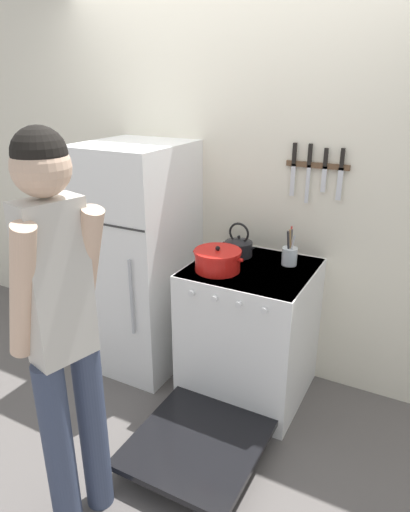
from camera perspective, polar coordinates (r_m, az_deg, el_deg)
ground_plane at (r=3.58m, az=3.01°, el=-11.82°), size 14.00×14.00×0.00m
wall_back at (r=3.10m, az=3.70°, el=8.61°), size 10.00×0.06×2.55m
refrigerator at (r=3.20m, az=-8.26°, el=-0.32°), size 0.64×0.72×1.58m
stove_range at (r=2.94m, az=5.30°, el=-9.69°), size 0.73×1.41×0.89m
dutch_oven_pot at (r=2.69m, az=1.59°, el=-0.52°), size 0.32×0.28×0.15m
tea_kettle at (r=2.92m, az=4.26°, el=1.23°), size 0.22×0.18×0.22m
utensil_jar at (r=2.82m, az=10.53°, el=0.13°), size 0.09×0.09×0.24m
person at (r=1.94m, az=-17.50°, el=-8.18°), size 0.35×0.42×1.81m
wall_knife_strip at (r=2.84m, az=13.81°, el=11.02°), size 0.38×0.03×0.36m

